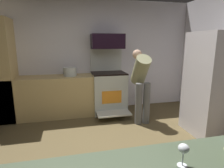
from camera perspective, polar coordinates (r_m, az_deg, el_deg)
ground_plane at (r=2.83m, az=-0.18°, el=-22.89°), size 5.20×4.80×0.02m
wall_back at (r=4.63m, az=-6.79°, el=8.32°), size 5.20×0.12×2.60m
lower_cabinet_run at (r=4.41m, az=-17.68°, el=-3.64°), size 2.40×0.60×0.90m
oven_range at (r=4.46m, az=-1.02°, el=-2.11°), size 0.76×1.00×1.48m
microwave at (r=4.40m, az=-1.34°, el=12.76°), size 0.74×0.38×0.33m
refrigerator at (r=3.82m, az=29.01°, el=-0.08°), size 0.89×0.79×1.80m
person_cook at (r=3.87m, az=8.73°, el=1.09°), size 0.31×0.61×1.48m
wine_glass_near at (r=1.26m, az=20.78°, el=-18.11°), size 0.07×0.07×0.15m
stock_pot at (r=4.28m, az=-12.58°, el=3.65°), size 0.29×0.29×0.19m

